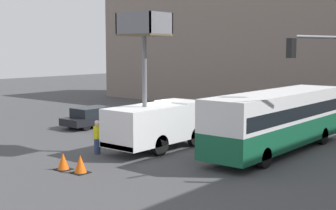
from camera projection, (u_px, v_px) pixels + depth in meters
ground_plane at (151, 144)px, 26.68m from camera, size 120.00×120.00×0.00m
building_backdrop_far at (310, 48)px, 42.99m from camera, size 44.00×10.00×10.93m
utility_truck at (156, 120)px, 24.96m from camera, size 2.37×6.00×7.19m
city_bus at (278, 117)px, 24.40m from camera, size 2.50×11.26×3.17m
road_worker_near_truck at (97, 137)px, 24.04m from camera, size 0.38×0.38×1.76m
road_worker_directing at (240, 142)px, 22.57m from camera, size 0.38×0.38×1.83m
traffic_cone_near_truck at (80, 165)px, 20.37m from camera, size 0.70×0.70×0.80m
traffic_cone_mid_road at (63, 162)px, 20.93m from camera, size 0.67×0.67×0.77m
parked_car_curbside at (93, 117)px, 32.49m from camera, size 1.86×4.65×1.39m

